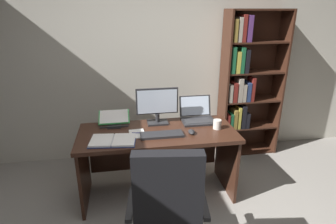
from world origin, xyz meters
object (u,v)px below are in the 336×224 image
at_px(office_chair, 168,218).
at_px(notepad, 137,134).
at_px(desk, 157,146).
at_px(coffee_mug, 217,124).
at_px(laptop, 197,116).
at_px(reading_stand_with_book, 114,118).
at_px(monitor, 157,106).
at_px(keyboard, 162,135).
at_px(open_binder, 113,140).
at_px(pen, 139,133).
at_px(bookshelf, 245,87).
at_px(computer_mouse, 192,132).

xyz_separation_m(office_chair, notepad, (-0.16, 0.87, 0.31)).
relative_size(desk, coffee_mug, 16.51).
xyz_separation_m(laptop, reading_stand_with_book, (-0.91, 0.05, 0.01)).
xyz_separation_m(monitor, keyboard, (0.00, -0.33, -0.18)).
relative_size(reading_stand_with_book, open_binder, 0.72).
bearing_deg(pen, monitor, 49.19).
distance_m(bookshelf, reading_stand_with_book, 1.78).
relative_size(reading_stand_with_book, pen, 2.33).
relative_size(office_chair, pen, 7.56).
height_order(bookshelf, keyboard, bookshelf).
bearing_deg(desk, coffee_mug, -9.85).
height_order(bookshelf, open_binder, bookshelf).
height_order(laptop, reading_stand_with_book, laptop).
distance_m(monitor, computer_mouse, 0.48).
bearing_deg(pen, open_binder, -153.61).
height_order(monitor, keyboard, monitor).
height_order(pen, coffee_mug, coffee_mug).
distance_m(desk, office_chair, 0.99).
relative_size(open_binder, notepad, 2.16).
bearing_deg(open_binder, bookshelf, 35.38).
xyz_separation_m(keyboard, notepad, (-0.24, 0.08, -0.01)).
height_order(laptop, computer_mouse, laptop).
distance_m(bookshelf, office_chair, 2.19).
distance_m(bookshelf, notepad, 1.70).
bearing_deg(laptop, monitor, -178.91).
height_order(bookshelf, coffee_mug, bookshelf).
distance_m(pen, coffee_mug, 0.81).
bearing_deg(computer_mouse, bookshelf, 43.56).
distance_m(keyboard, pen, 0.23).
relative_size(bookshelf, laptop, 5.36).
height_order(office_chair, coffee_mug, office_chair).
bearing_deg(bookshelf, open_binder, -151.12).
bearing_deg(office_chair, open_binder, 125.79).
bearing_deg(pen, keyboard, -19.32).
bearing_deg(open_binder, reading_stand_with_book, 95.50).
height_order(bookshelf, office_chair, bookshelf).
height_order(office_chair, keyboard, office_chair).
height_order(monitor, coffee_mug, monitor).
relative_size(office_chair, laptop, 2.96).
relative_size(desk, computer_mouse, 15.36).
height_order(notepad, pen, pen).
distance_m(desk, bookshelf, 1.50).
bearing_deg(desk, office_chair, -92.58).
bearing_deg(notepad, bookshelf, 28.97).
height_order(reading_stand_with_book, coffee_mug, reading_stand_with_book).
bearing_deg(pen, bookshelf, 29.30).
distance_m(desk, open_binder, 0.55).
distance_m(keyboard, notepad, 0.25).
xyz_separation_m(laptop, keyboard, (-0.45, -0.34, -0.04)).
distance_m(open_binder, coffee_mug, 1.07).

